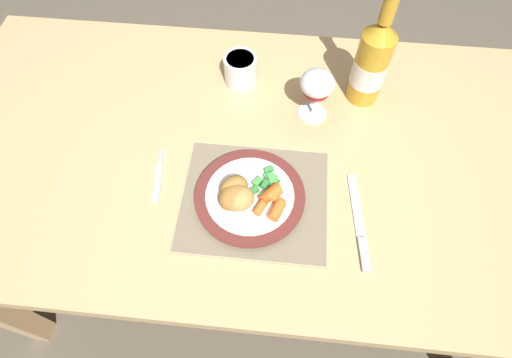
{
  "coord_description": "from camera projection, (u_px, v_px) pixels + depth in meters",
  "views": [
    {
      "loc": [
        0.07,
        -0.54,
        1.5
      ],
      "look_at": [
        0.02,
        -0.11,
        0.78
      ],
      "focal_mm": 28.0,
      "sensor_mm": 36.0,
      "label": 1
    }
  ],
  "objects": [
    {
      "name": "ground_plane",
      "position": [
        253.0,
        258.0,
        1.56
      ],
      "size": [
        6.0,
        6.0,
        0.0
      ],
      "primitive_type": "plane",
      "color": "brown"
    },
    {
      "name": "glazed_carrots",
      "position": [
        272.0,
        200.0,
        0.81
      ],
      "size": [
        0.07,
        0.09,
        0.02
      ],
      "color": "orange",
      "rests_on": "dinner_plate"
    },
    {
      "name": "bottle",
      "position": [
        372.0,
        62.0,
        0.92
      ],
      "size": [
        0.08,
        0.08,
        0.29
      ],
      "color": "gold",
      "rests_on": "dining_table"
    },
    {
      "name": "placemat",
      "position": [
        255.0,
        200.0,
        0.85
      ],
      "size": [
        0.31,
        0.27,
        0.01
      ],
      "color": "tan",
      "rests_on": "dining_table"
    },
    {
      "name": "breaded_croquettes",
      "position": [
        235.0,
        194.0,
        0.81
      ],
      "size": [
        0.09,
        0.1,
        0.05
      ],
      "color": "#A87033",
      "rests_on": "dinner_plate"
    },
    {
      "name": "fork",
      "position": [
        158.0,
        180.0,
        0.88
      ],
      "size": [
        0.03,
        0.14,
        0.01
      ],
      "color": "silver",
      "rests_on": "dining_table"
    },
    {
      "name": "dining_table",
      "position": [
        251.0,
        168.0,
        1.0
      ],
      "size": [
        1.52,
        0.8,
        0.74
      ],
      "color": "tan",
      "rests_on": "ground"
    },
    {
      "name": "table_knife",
      "position": [
        360.0,
        229.0,
        0.82
      ],
      "size": [
        0.04,
        0.22,
        0.01
      ],
      "color": "silver",
      "rests_on": "dining_table"
    },
    {
      "name": "wine_glass",
      "position": [
        317.0,
        86.0,
        0.9
      ],
      "size": [
        0.08,
        0.08,
        0.13
      ],
      "color": "silver",
      "rests_on": "dining_table"
    },
    {
      "name": "dinner_plate",
      "position": [
        250.0,
        197.0,
        0.84
      ],
      "size": [
        0.23,
        0.23,
        0.02
      ],
      "color": "white",
      "rests_on": "placemat"
    },
    {
      "name": "green_beans_pile",
      "position": [
        268.0,
        182.0,
        0.84
      ],
      "size": [
        0.07,
        0.08,
        0.02
      ],
      "color": "#4CA84C",
      "rests_on": "dinner_plate"
    },
    {
      "name": "drinking_cup",
      "position": [
        241.0,
        69.0,
        1.0
      ],
      "size": [
        0.08,
        0.08,
        0.08
      ],
      "color": "white",
      "rests_on": "dining_table"
    }
  ]
}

